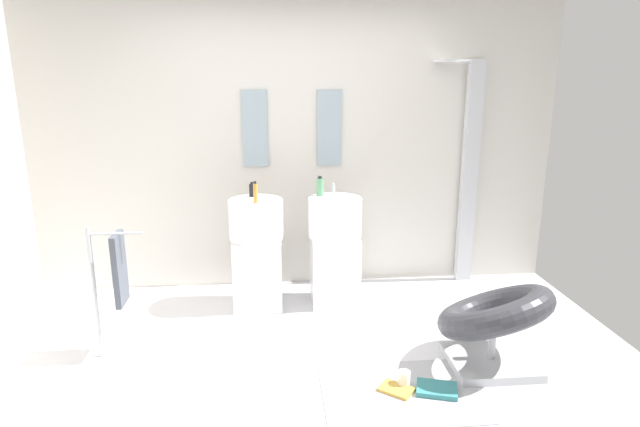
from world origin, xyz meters
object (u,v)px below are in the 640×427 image
at_px(magazine_ochre, 396,389).
at_px(soap_bottle_amber, 256,193).
at_px(towel_rack, 116,272).
at_px(lounge_chair, 494,319).
at_px(coffee_mug, 404,379).
at_px(pedestal_sink_right, 335,248).
at_px(soap_bottle_black, 252,190).
at_px(soap_bottle_green, 320,187).
at_px(shower_column, 468,169).
at_px(pedestal_sink_left, 257,251).
at_px(magazine_teal, 437,389).

bearing_deg(magazine_ochre, soap_bottle_amber, 163.17).
height_order(towel_rack, magazine_ochre, towel_rack).
bearing_deg(towel_rack, lounge_chair, -8.22).
bearing_deg(coffee_mug, magazine_ochre, -142.25).
bearing_deg(lounge_chair, pedestal_sink_right, 129.43).
xyz_separation_m(coffee_mug, soap_bottle_black, (-0.97, 1.47, 0.92)).
relative_size(soap_bottle_amber, soap_bottle_green, 1.05).
height_order(pedestal_sink_right, shower_column, shower_column).
xyz_separation_m(lounge_chair, soap_bottle_amber, (-1.58, 1.03, 0.66)).
bearing_deg(soap_bottle_green, pedestal_sink_left, -169.82).
height_order(pedestal_sink_right, soap_bottle_black, soap_bottle_black).
bearing_deg(soap_bottle_black, magazine_teal, -53.21).
bearing_deg(soap_bottle_black, pedestal_sink_right, -10.91).
xyz_separation_m(shower_column, magazine_ochre, (-1.06, -1.80, -1.06)).
bearing_deg(magazine_ochre, pedestal_sink_right, 137.90).
relative_size(pedestal_sink_left, towel_rack, 1.08).
height_order(lounge_chair, soap_bottle_amber, soap_bottle_amber).
bearing_deg(lounge_chair, soap_bottle_amber, 147.08).
xyz_separation_m(magazine_ochre, soap_bottle_amber, (-0.87, 1.27, 0.99)).
bearing_deg(soap_bottle_green, magazine_teal, -68.63).
height_order(magazine_teal, coffee_mug, coffee_mug).
xyz_separation_m(pedestal_sink_right, lounge_chair, (0.93, -1.14, -0.14)).
distance_m(lounge_chair, soap_bottle_green, 1.75).
xyz_separation_m(soap_bottle_amber, soap_bottle_black, (-0.03, 0.24, -0.03)).
bearing_deg(coffee_mug, towel_rack, 163.17).
relative_size(pedestal_sink_right, soap_bottle_amber, 5.80).
bearing_deg(coffee_mug, lounge_chair, 17.23).
relative_size(soap_bottle_green, soap_bottle_black, 1.39).
relative_size(shower_column, lounge_chair, 1.86).
relative_size(pedestal_sink_left, magazine_teal, 4.14).
bearing_deg(lounge_chair, coffee_mug, -162.77).
bearing_deg(magazine_ochre, shower_column, 98.25).
relative_size(pedestal_sink_right, soap_bottle_green, 6.09).
distance_m(pedestal_sink_right, magazine_teal, 1.56).
xyz_separation_m(shower_column, magazine_teal, (-0.81, -1.83, -1.05)).
bearing_deg(soap_bottle_green, soap_bottle_amber, -158.77).
relative_size(shower_column, soap_bottle_amber, 11.57).
xyz_separation_m(lounge_chair, magazine_teal, (-0.46, -0.28, -0.32)).
bearing_deg(soap_bottle_black, pedestal_sink_left, -78.60).
relative_size(lounge_chair, coffee_mug, 10.76).
bearing_deg(shower_column, soap_bottle_amber, -164.88).
bearing_deg(towel_rack, pedestal_sink_right, 25.96).
relative_size(shower_column, coffee_mug, 20.01).
height_order(towel_rack, soap_bottle_amber, soap_bottle_amber).
bearing_deg(magazine_teal, shower_column, 83.26).
distance_m(pedestal_sink_left, coffee_mug, 1.69).
relative_size(magazine_teal, soap_bottle_black, 2.04).
height_order(towel_rack, magazine_teal, towel_rack).
xyz_separation_m(pedestal_sink_right, magazine_teal, (0.47, -1.42, -0.46)).
height_order(magazine_ochre, coffee_mug, coffee_mug).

